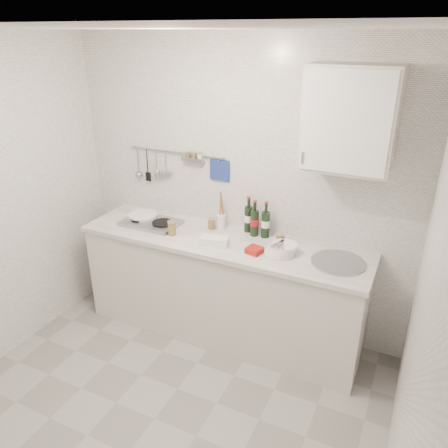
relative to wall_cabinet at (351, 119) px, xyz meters
name	(u,v)px	position (x,y,z in m)	size (l,w,h in m)	color
floor	(154,419)	(-0.90, -1.22, -1.95)	(3.00, 3.00, 0.00)	slate
ceiling	(120,28)	(-0.90, -1.22, 0.55)	(3.00, 3.00, 0.00)	silver
back_wall	(237,190)	(-0.90, 0.18, -0.70)	(3.00, 0.02, 2.50)	silver
wall_right	(416,332)	(0.60, -1.22, -0.70)	(0.02, 2.80, 2.50)	silver
counter	(223,289)	(-0.89, -0.12, -1.52)	(2.44, 0.64, 0.96)	beige
wall_rail	(174,163)	(-1.50, 0.15, -0.52)	(0.98, 0.09, 0.34)	#93969B
wall_cabinet	(351,119)	(0.00, 0.00, 0.00)	(0.60, 0.38, 0.70)	beige
plate_stack_hob	(142,217)	(-1.73, -0.08, -1.00)	(0.29, 0.28, 0.05)	#4B53AB
plate_stack_sink	(282,249)	(-0.38, -0.16, -0.99)	(0.25, 0.24, 0.09)	white
wine_bottles	(256,217)	(-0.68, 0.08, -0.87)	(0.24, 0.13, 0.31)	black
butter_dish	(214,241)	(-0.91, -0.24, -1.00)	(0.22, 0.11, 0.07)	white
strawberry_punnet	(254,250)	(-0.57, -0.23, -1.01)	(0.11, 0.11, 0.05)	red
utensil_crock	(221,219)	(-1.01, 0.08, -0.95)	(0.08, 0.08, 0.34)	white
jar_a	(212,223)	(-1.07, 0.03, -0.98)	(0.07, 0.07, 0.10)	brown
jar_b	(280,237)	(-0.46, 0.04, -0.99)	(0.06, 0.06, 0.08)	brown
jar_c	(281,239)	(-0.44, 0.00, -0.98)	(0.07, 0.07, 0.09)	brown
jar_d	(172,228)	(-1.32, -0.23, -0.97)	(0.07, 0.07, 0.12)	brown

